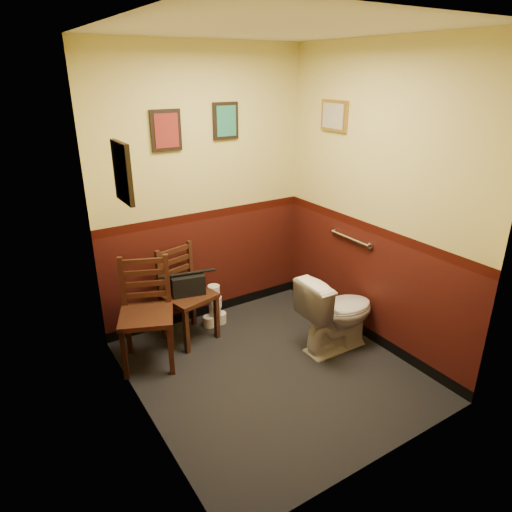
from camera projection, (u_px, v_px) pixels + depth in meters
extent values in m
cube|color=black|center=(271.00, 371.00, 4.00)|extent=(2.20, 2.40, 0.00)
cube|color=silver|center=(276.00, 28.00, 2.98)|extent=(2.20, 2.40, 0.00)
cube|color=#3C110C|center=(204.00, 192.00, 4.43)|extent=(2.20, 0.00, 2.70)
cube|color=#3C110C|center=(394.00, 281.00, 2.55)|extent=(2.20, 0.00, 2.70)
cube|color=#3C110C|center=(133.00, 253.00, 2.94)|extent=(0.00, 2.40, 2.70)
cube|color=#3C110C|center=(376.00, 203.00, 4.03)|extent=(0.00, 2.40, 2.70)
cylinder|color=silver|center=(350.00, 238.00, 4.36)|extent=(0.03, 0.50, 0.03)
cylinder|color=silver|center=(371.00, 246.00, 4.18)|extent=(0.02, 0.06, 0.06)
cylinder|color=silver|center=(334.00, 231.00, 4.57)|extent=(0.02, 0.06, 0.06)
cube|color=black|center=(166.00, 131.00, 4.01)|extent=(0.28, 0.03, 0.36)
cube|color=maroon|center=(167.00, 131.00, 4.00)|extent=(0.22, 0.01, 0.30)
cube|color=black|center=(226.00, 121.00, 4.29)|extent=(0.26, 0.03, 0.34)
cube|color=#24755D|center=(226.00, 121.00, 4.28)|extent=(0.20, 0.01, 0.28)
cube|color=black|center=(122.00, 173.00, 2.84)|extent=(0.03, 0.30, 0.38)
cube|color=tan|center=(125.00, 172.00, 2.85)|extent=(0.01, 0.24, 0.31)
cube|color=olive|center=(334.00, 116.00, 4.23)|extent=(0.03, 0.34, 0.28)
cube|color=tan|center=(333.00, 116.00, 4.22)|extent=(0.01, 0.28, 0.22)
imported|color=white|center=(337.00, 313.00, 4.20)|extent=(0.75, 0.43, 0.73)
cylinder|color=silver|center=(344.00, 333.00, 4.44)|extent=(0.13, 0.13, 0.13)
cylinder|color=silver|center=(346.00, 314.00, 4.36)|extent=(0.02, 0.02, 0.36)
cube|color=#4A2516|center=(146.00, 316.00, 3.92)|extent=(0.59, 0.59, 0.04)
cube|color=#4A2516|center=(124.00, 354.00, 3.81)|extent=(0.06, 0.06, 0.48)
cube|color=#4A2516|center=(128.00, 330.00, 4.16)|extent=(0.06, 0.06, 0.48)
cube|color=#4A2516|center=(171.00, 350.00, 3.87)|extent=(0.06, 0.06, 0.48)
cube|color=#4A2516|center=(171.00, 327.00, 4.22)|extent=(0.06, 0.06, 0.48)
cube|color=#4A2516|center=(122.00, 283.00, 3.98)|extent=(0.05, 0.05, 0.48)
cube|color=#4A2516|center=(167.00, 279.00, 4.04)|extent=(0.05, 0.05, 0.48)
cube|color=#4A2516|center=(146.00, 295.00, 4.06)|extent=(0.35, 0.16, 0.05)
cube|color=#4A2516|center=(145.00, 284.00, 4.02)|extent=(0.35, 0.16, 0.05)
cube|color=#4A2516|center=(144.00, 273.00, 3.98)|extent=(0.35, 0.16, 0.05)
cube|color=#4A2516|center=(143.00, 261.00, 3.94)|extent=(0.35, 0.16, 0.05)
cube|color=#4A2516|center=(189.00, 296.00, 4.32)|extent=(0.52, 0.52, 0.04)
cube|color=#4A2516|center=(186.00, 331.00, 4.17)|extent=(0.05, 0.05, 0.46)
cube|color=#4A2516|center=(163.00, 317.00, 4.41)|extent=(0.05, 0.05, 0.46)
cube|color=#4A2516|center=(217.00, 317.00, 4.41)|extent=(0.05, 0.05, 0.46)
cube|color=#4A2516|center=(193.00, 304.00, 4.65)|extent=(0.05, 0.05, 0.46)
cube|color=#4A2516|center=(159.00, 274.00, 4.24)|extent=(0.05, 0.04, 0.46)
cube|color=#4A2516|center=(190.00, 263.00, 4.48)|extent=(0.05, 0.04, 0.46)
cube|color=#4A2516|center=(176.00, 280.00, 4.41)|extent=(0.34, 0.11, 0.05)
cube|color=#4A2516|center=(175.00, 271.00, 4.37)|extent=(0.34, 0.11, 0.05)
cube|color=#4A2516|center=(174.00, 261.00, 4.33)|extent=(0.34, 0.11, 0.05)
cube|color=#4A2516|center=(174.00, 251.00, 4.29)|extent=(0.34, 0.11, 0.05)
cube|color=black|center=(188.00, 285.00, 4.28)|extent=(0.33, 0.22, 0.19)
cylinder|color=black|center=(187.00, 274.00, 4.24)|extent=(0.27, 0.08, 0.03)
cylinder|color=silver|center=(209.00, 321.00, 4.67)|extent=(0.12, 0.12, 0.11)
cylinder|color=silver|center=(221.00, 318.00, 4.74)|extent=(0.12, 0.12, 0.11)
cylinder|color=silver|center=(215.00, 311.00, 4.66)|extent=(0.12, 0.12, 0.11)
cylinder|color=silver|center=(216.00, 302.00, 4.60)|extent=(0.12, 0.12, 0.11)
cylinder|color=silver|center=(214.00, 291.00, 4.58)|extent=(0.12, 0.12, 0.11)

